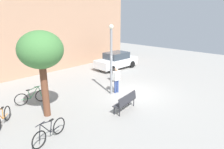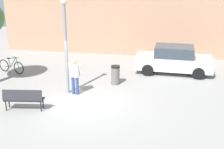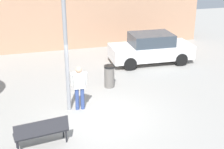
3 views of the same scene
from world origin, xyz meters
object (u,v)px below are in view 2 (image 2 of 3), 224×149
person_by_lamppost (75,74)px  parked_car_white (174,60)px  bicycle_green (11,66)px  park_bench (23,98)px  lamppost (66,41)px  trash_bin (115,75)px

person_by_lamppost → parked_car_white: bearing=42.4°
bicycle_green → park_bench: bearing=-56.0°
lamppost → trash_bin: (1.98, 1.58, -2.01)m
person_by_lamppost → trash_bin: bearing=46.2°
parked_car_white → trash_bin: parked_car_white is taller
parked_car_white → bicycle_green: bearing=-169.4°
person_by_lamppost → bicycle_green: bearing=152.3°
park_bench → person_by_lamppost: bearing=53.5°
person_by_lamppost → bicycle_green: 5.16m
trash_bin → parked_car_white: bearing=40.0°
bicycle_green → person_by_lamppost: bearing=-27.7°
person_by_lamppost → trash_bin: (1.59, 1.66, -0.48)m
lamppost → parked_car_white: lamppost is taller
person_by_lamppost → bicycle_green: (-4.53, 2.38, -0.58)m
park_bench → parked_car_white: 8.59m
lamppost → person_by_lamppost: (0.39, -0.08, -1.53)m
person_by_lamppost → bicycle_green: size_ratio=0.95×
park_bench → trash_bin: (3.12, 3.72, -0.06)m
park_bench → trash_bin: size_ratio=1.71×
person_by_lamppost → park_bench: person_by_lamppost is taller
trash_bin → park_bench: bearing=-129.9°
lamppost → parked_car_white: size_ratio=1.02×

